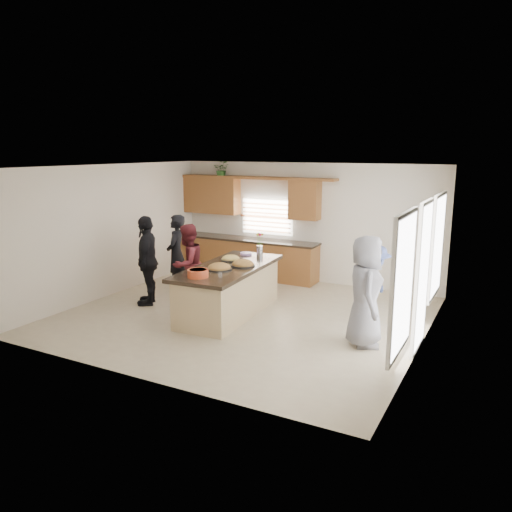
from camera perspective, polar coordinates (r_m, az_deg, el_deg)
The scene contains 18 objects.
floor at distance 9.58m, azimuth -1.40°, elevation -6.81°, with size 6.50×6.50×0.00m, color beige.
room_shell at distance 9.14m, azimuth -1.46°, elevation 4.53°, with size 6.52×6.02×2.81m.
back_cabinetry at distance 12.36m, azimuth -1.18°, elevation 1.90°, with size 4.08×0.66×2.46m.
right_wall_glazing at distance 8.06m, azimuth 18.47°, elevation -1.18°, with size 0.06×4.00×2.25m.
island at distance 9.55m, azimuth -3.12°, elevation -4.05°, with size 1.33×2.77×0.95m.
platter_front at distance 9.15m, azimuth -4.23°, elevation -1.38°, with size 0.48×0.48×0.19m.
platter_mid at distance 9.41m, azimuth -1.51°, elevation -0.97°, with size 0.46×0.46×0.19m.
platter_back at distance 9.89m, azimuth -2.92°, elevation -0.34°, with size 0.40×0.40×0.16m.
salad_bowl at distance 8.63m, azimuth -6.65°, elevation -1.93°, with size 0.36×0.36×0.14m.
clear_cup at distance 8.55m, azimuth -4.11°, elevation -2.22°, with size 0.07×0.07×0.09m, color white.
plate_stack at distance 10.41m, azimuth -1.16°, elevation 0.28°, with size 0.24×0.24×0.04m, color #C494D7.
flower_vase at distance 10.44m, azimuth 0.43°, elevation 1.45°, with size 0.14×0.14×0.44m.
potted_plant at distance 12.61m, azimuth -3.93°, elevation 9.85°, with size 0.38×0.33×0.42m, color #326528.
woman_left_back at distance 10.99m, azimuth -9.08°, elevation 0.20°, with size 0.63×0.41×1.73m, color black.
woman_left_mid at distance 10.17m, azimuth -7.81°, elevation -0.97°, with size 0.80×0.62×1.65m, color maroon.
woman_left_front at distance 10.30m, azimuth -12.30°, elevation -0.48°, with size 1.06×0.44×1.82m, color black.
woman_right_back at distance 9.21m, azimuth 13.39°, elevation -3.20°, with size 0.94×0.54×1.45m, color #38467B.
woman_right_front at distance 8.12m, azimuth 12.41°, elevation -3.96°, with size 0.88×0.57×1.80m, color slate.
Camera 1 is at (4.43, -7.90, 3.12)m, focal length 35.00 mm.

